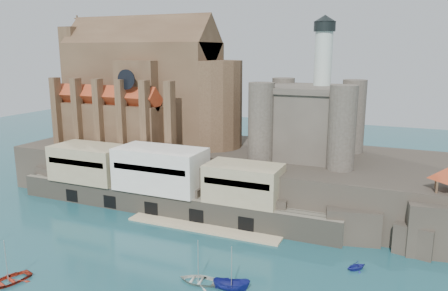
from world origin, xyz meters
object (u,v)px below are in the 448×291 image
church (149,92)px  boat_2 (231,290)px  castle_keep (309,118)px  boat_0 (9,283)px

church → boat_2: 61.00m
castle_keep → boat_0: castle_keep is taller
church → boat_2: church is taller
church → castle_keep: (40.21, -0.78, -3.81)m
castle_keep → boat_0: size_ratio=4.68×
church → boat_0: size_ratio=7.51×
castle_keep → boat_0: bearing=-121.1°
boat_0 → church: bearing=116.6°
castle_keep → boat_2: (-1.13, -40.50, -18.31)m
castle_keep → boat_0: (-30.92, -51.23, -18.31)m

